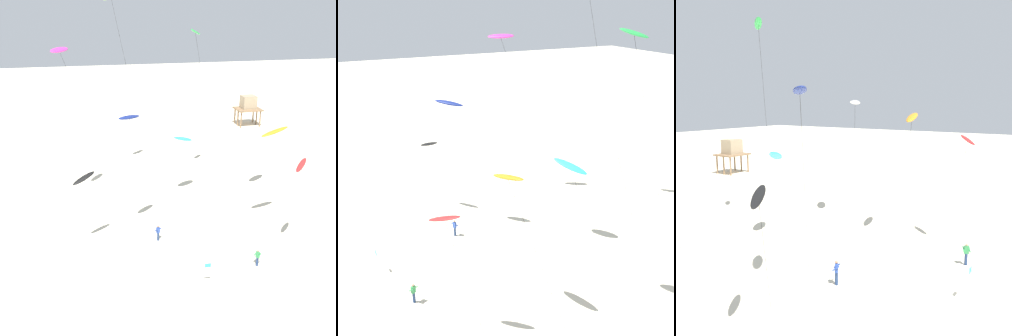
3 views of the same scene
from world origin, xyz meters
The scene contains 12 objects.
ground_plane centered at (0.00, 0.00, 0.00)m, with size 260.00×260.00×0.00m, color beige.
kite_green centered at (5.45, 18.69, 18.52)m, with size 5.24×3.95×19.36m.
kite_navy centered at (-4.12, 6.17, 12.39)m, with size 4.75×3.58×12.77m.
kite_orange centered at (9.67, 5.25, 10.46)m, with size 5.42×3.29×11.02m.
kite_red centered at (10.13, 0.63, 8.69)m, with size 3.56×2.70×9.23m.
kite_black centered at (-8.50, 5.28, 7.25)m, with size 3.17×2.21×7.82m.
kite_magenta centered at (-9.85, 14.28, 17.47)m, with size 6.84×5.22×17.95m.
kite_white centered at (11.98, 12.34, 11.70)m, with size 4.83×3.52×12.10m.
kite_cyan centered at (3.13, 14.87, 7.25)m, with size 4.26×3.19×7.99m.
kite_flyer_nearest centered at (-1.77, 5.31, 0.89)m, with size 0.69×0.68×1.67m.
kite_flyer_middle centered at (6.04, -0.85, 0.89)m, with size 0.70×0.71×1.67m.
marker_flag centered at (0.74, -2.52, 1.49)m, with size 0.57×0.05×2.10m.
Camera 2 is at (32.72, -6.45, 21.55)m, focal length 45.90 mm.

